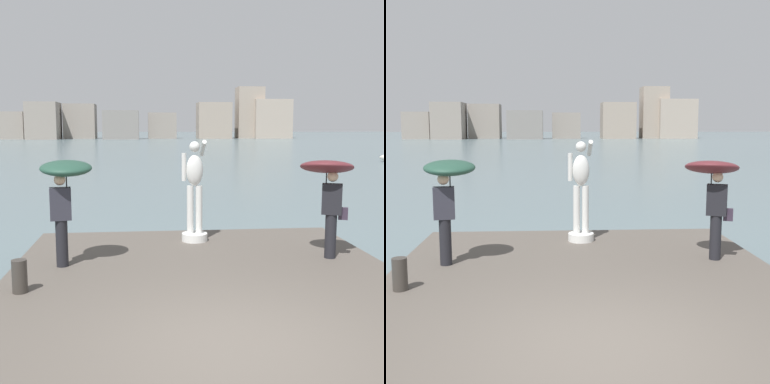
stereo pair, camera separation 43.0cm
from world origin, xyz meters
The scene contains 7 objects.
ground_plane centered at (0.00, 40.00, 0.00)m, with size 400.00×400.00×0.00m, color slate.
pier centered at (0.00, 1.74, 0.20)m, with size 7.02×9.47×0.40m, color #564F47.
statue_white_figure centered at (0.08, 5.36, 1.40)m, with size 0.58×0.85×2.29m.
onlooker_left centered at (-2.51, 3.60, 1.94)m, with size 1.09×1.11×2.01m.
onlooker_right centered at (2.54, 3.69, 1.93)m, with size 1.35×1.36×2.01m.
mooring_bollard centered at (-3.02, 2.14, 0.66)m, with size 0.24×0.24×0.53m, color #38332D.
distant_skyline centered at (1.66, 109.80, 4.20)m, with size 67.49×11.81×12.12m.
Camera 1 is at (-1.06, -5.51, 3.00)m, focal length 45.83 mm.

